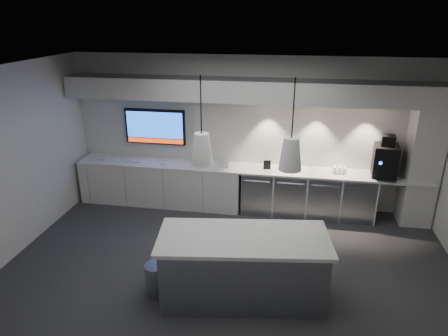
% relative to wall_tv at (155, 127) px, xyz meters
% --- Properties ---
extents(floor, '(7.00, 7.00, 0.00)m').
position_rel_wall_tv_xyz_m(floor, '(1.90, -2.45, -1.56)').
color(floor, '#303033').
rests_on(floor, ground).
extents(ceiling, '(7.00, 7.00, 0.00)m').
position_rel_wall_tv_xyz_m(ceiling, '(1.90, -2.45, 1.44)').
color(ceiling, black).
rests_on(ceiling, wall_back).
extents(wall_back, '(7.00, 0.00, 7.00)m').
position_rel_wall_tv_xyz_m(wall_back, '(1.90, 0.05, -0.06)').
color(wall_back, silver).
rests_on(wall_back, floor).
extents(wall_front, '(7.00, 0.00, 7.00)m').
position_rel_wall_tv_xyz_m(wall_front, '(1.90, -4.95, -0.06)').
color(wall_front, silver).
rests_on(wall_front, floor).
extents(wall_left, '(0.00, 7.00, 7.00)m').
position_rel_wall_tv_xyz_m(wall_left, '(-1.60, -2.45, -0.06)').
color(wall_left, silver).
rests_on(wall_left, floor).
extents(back_counter, '(6.80, 0.65, 0.04)m').
position_rel_wall_tv_xyz_m(back_counter, '(1.90, -0.27, -0.68)').
color(back_counter, silver).
rests_on(back_counter, left_base_cabinets).
extents(left_base_cabinets, '(3.30, 0.63, 0.86)m').
position_rel_wall_tv_xyz_m(left_base_cabinets, '(0.15, -0.27, -1.13)').
color(left_base_cabinets, silver).
rests_on(left_base_cabinets, floor).
extents(fridge_unit_a, '(0.60, 0.61, 0.85)m').
position_rel_wall_tv_xyz_m(fridge_unit_a, '(2.15, -0.27, -1.13)').
color(fridge_unit_a, '#94979C').
rests_on(fridge_unit_a, floor).
extents(fridge_unit_b, '(0.60, 0.61, 0.85)m').
position_rel_wall_tv_xyz_m(fridge_unit_b, '(2.78, -0.27, -1.13)').
color(fridge_unit_b, '#94979C').
rests_on(fridge_unit_b, floor).
extents(fridge_unit_c, '(0.60, 0.61, 0.85)m').
position_rel_wall_tv_xyz_m(fridge_unit_c, '(3.41, -0.27, -1.13)').
color(fridge_unit_c, '#94979C').
rests_on(fridge_unit_c, floor).
extents(fridge_unit_d, '(0.60, 0.61, 0.85)m').
position_rel_wall_tv_xyz_m(fridge_unit_d, '(4.04, -0.27, -1.13)').
color(fridge_unit_d, '#94979C').
rests_on(fridge_unit_d, floor).
extents(backsplash, '(4.60, 0.03, 1.30)m').
position_rel_wall_tv_xyz_m(backsplash, '(3.10, 0.03, -0.01)').
color(backsplash, silver).
rests_on(backsplash, wall_back).
extents(soffit, '(6.90, 0.60, 0.40)m').
position_rel_wall_tv_xyz_m(soffit, '(1.90, -0.25, 0.84)').
color(soffit, silver).
rests_on(soffit, wall_back).
extents(column, '(0.55, 0.55, 2.60)m').
position_rel_wall_tv_xyz_m(column, '(5.10, -0.25, -0.26)').
color(column, silver).
rests_on(column, floor).
extents(wall_tv, '(1.25, 0.07, 0.72)m').
position_rel_wall_tv_xyz_m(wall_tv, '(0.00, 0.00, 0.00)').
color(wall_tv, black).
rests_on(wall_tv, wall_back).
extents(island, '(2.38, 1.27, 0.96)m').
position_rel_wall_tv_xyz_m(island, '(2.19, -2.96, -1.07)').
color(island, '#94979C').
rests_on(island, floor).
extents(bin, '(0.38, 0.38, 0.45)m').
position_rel_wall_tv_xyz_m(bin, '(0.98, -3.07, -1.33)').
color(bin, '#94979C').
rests_on(bin, floor).
extents(coffee_machine, '(0.47, 0.64, 0.77)m').
position_rel_wall_tv_xyz_m(coffee_machine, '(4.46, -0.25, -0.34)').
color(coffee_machine, black).
rests_on(coffee_machine, back_counter).
extents(sign_black, '(0.14, 0.04, 0.18)m').
position_rel_wall_tv_xyz_m(sign_black, '(2.31, -0.30, -0.57)').
color(sign_black, black).
rests_on(sign_black, back_counter).
extents(sign_white, '(0.18, 0.02, 0.14)m').
position_rel_wall_tv_xyz_m(sign_white, '(1.48, -0.38, -0.59)').
color(sign_white, silver).
rests_on(sign_white, back_counter).
extents(cup_cluster, '(0.25, 0.16, 0.14)m').
position_rel_wall_tv_xyz_m(cup_cluster, '(3.67, -0.29, -0.59)').
color(cup_cluster, white).
rests_on(cup_cluster, back_counter).
extents(tray_a, '(0.17, 0.17, 0.02)m').
position_rel_wall_tv_xyz_m(tray_a, '(-1.07, -0.31, -0.65)').
color(tray_a, '#BEBEBE').
rests_on(tray_a, back_counter).
extents(tray_b, '(0.17, 0.17, 0.02)m').
position_rel_wall_tv_xyz_m(tray_b, '(-0.51, -0.32, -0.65)').
color(tray_b, '#BEBEBE').
rests_on(tray_b, back_counter).
extents(tray_c, '(0.18, 0.18, 0.02)m').
position_rel_wall_tv_xyz_m(tray_c, '(-0.32, -0.34, -0.65)').
color(tray_c, '#BEBEBE').
rests_on(tray_c, back_counter).
extents(tray_d, '(0.16, 0.16, 0.02)m').
position_rel_wall_tv_xyz_m(tray_d, '(0.27, -0.33, -0.65)').
color(tray_d, '#BEBEBE').
rests_on(tray_d, back_counter).
extents(pendant_left, '(0.28, 0.28, 1.10)m').
position_rel_wall_tv_xyz_m(pendant_left, '(1.65, -2.96, 0.59)').
color(pendant_left, silver).
rests_on(pendant_left, ceiling).
extents(pendant_right, '(0.28, 0.28, 1.10)m').
position_rel_wall_tv_xyz_m(pendant_right, '(2.73, -2.96, 0.59)').
color(pendant_right, silver).
rests_on(pendant_right, ceiling).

